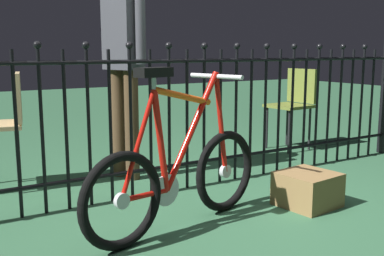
% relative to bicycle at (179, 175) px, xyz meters
% --- Properties ---
extents(ground_plane, '(20.00, 20.00, 0.00)m').
position_rel_bicycle_xyz_m(ground_plane, '(0.33, -0.10, -0.31)').
color(ground_plane, '#316140').
extents(iron_fence, '(4.86, 0.07, 1.12)m').
position_rel_bicycle_xyz_m(iron_fence, '(0.27, 0.64, 0.25)').
color(iron_fence, black).
rests_on(iron_fence, ground).
extents(bicycle, '(1.30, 0.46, 0.92)m').
position_rel_bicycle_xyz_m(bicycle, '(0.00, 0.00, 0.00)').
color(bicycle, black).
rests_on(bicycle, ground).
extents(chair_tan, '(0.46, 0.46, 0.85)m').
position_rel_bicycle_xyz_m(chair_tan, '(-0.69, 1.32, 0.22)').
color(chair_tan, black).
rests_on(chair_tan, ground).
extents(chair_olive, '(0.41, 0.41, 0.82)m').
position_rel_bicycle_xyz_m(chair_olive, '(2.11, 1.27, 0.19)').
color(chair_olive, black).
rests_on(chair_olive, ground).
extents(person_visitor, '(0.26, 0.46, 1.72)m').
position_rel_bicycle_xyz_m(person_visitor, '(0.17, 1.15, 0.72)').
color(person_visitor, '#4C3823').
rests_on(person_visitor, ground).
extents(display_crate, '(0.38, 0.38, 0.22)m').
position_rel_bicycle_xyz_m(display_crate, '(0.91, -0.11, -0.20)').
color(display_crate, olive).
rests_on(display_crate, ground).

